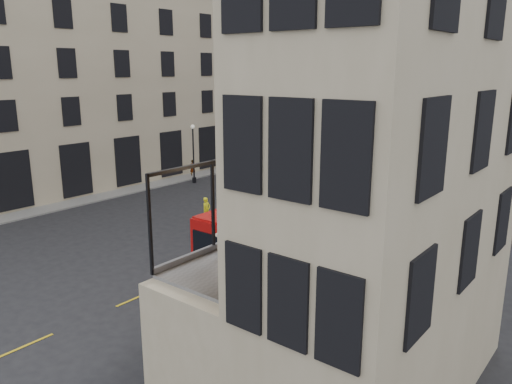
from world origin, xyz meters
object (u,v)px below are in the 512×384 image
Objects in this scene: street_lamp_b at (383,147)px; car_b at (426,182)px; cafe_table_mid at (285,215)px; traffic_light_far at (277,146)px; car_c at (283,169)px; cafe_table_far at (322,207)px; pedestrian_d at (437,177)px; traffic_light_near at (305,197)px; bus_far at (365,142)px; pedestrian_b at (352,150)px; bus_near at (276,231)px; cafe_chair_b at (320,240)px; bicycle at (256,222)px; pedestrian_c at (446,178)px; cyclist at (206,210)px; cafe_table_near at (224,241)px; pedestrian_a at (300,158)px; cafe_chair_d at (381,213)px; cafe_chair_a at (258,272)px; car_a at (294,187)px; pedestrian_e at (193,168)px; cafe_chair_c at (336,235)px; street_lamp_a at (194,157)px.

street_lamp_b reaches higher than car_b.
cafe_table_mid is at bearing -109.31° from car_b.
car_c is (2.87, -2.88, -1.69)m from traffic_light_far.
pedestrian_d is at bearing 100.02° from cafe_table_far.
traffic_light_near is 0.32× the size of bus_far.
bus_near is at bearing -89.40° from pedestrian_b.
cafe_table_far is 0.88× the size of cafe_chair_b.
bicycle is at bearing -85.27° from street_lamp_b.
cafe_table_far is (4.68, -3.41, 2.84)m from bus_near.
pedestrian_c is at bearing 9.45° from traffic_light_far.
bus_far is 6.93× the size of bicycle.
cafe_table_near is (13.05, -12.48, 4.15)m from cyclist.
car_b is 17.82m from bicycle.
traffic_light_far reaches higher than cyclist.
pedestrian_d is at bearing 15.61° from pedestrian_a.
cafe_table_far reaches higher than car_b.
cafe_chair_d reaches higher than pedestrian_d.
traffic_light_far is at bearing 128.61° from cafe_chair_b.
traffic_light_near is at bearing -88.96° from pedestrian_b.
cafe_chair_d reaches higher than street_lamp_b.
cafe_table_near is at bearing 157.00° from cafe_chair_a.
street_lamp_b is 24.20m from cyclist.
cafe_table_near is (14.25, -38.05, 2.44)m from bus_far.
bicycle is 14.37m from cafe_chair_d.
cyclist is 2.64× the size of cafe_table_far.
car_a is at bearing -41.40° from pedestrian_a.
pedestrian_b is 2.01× the size of cafe_table_mid.
traffic_light_near is at bearing 114.09° from cafe_table_near.
traffic_light_far is 2.30× the size of pedestrian_e.
pedestrian_b is at bearing 7.58° from cyclist.
cafe_table_mid is (0.01, 3.26, 0.10)m from cafe_table_near.
cafe_table_mid is (3.93, -30.09, 4.38)m from pedestrian_c.
pedestrian_c is 1.73× the size of cafe_chair_c.
street_lamp_a is 21.74m from bus_near.
traffic_light_near is at bearing 126.19° from cafe_table_far.
car_b is at bearing 127.86° from pedestrian_e.
bus_near is 14.83× the size of cafe_table_near.
cafe_table_far is at bearing -107.90° from car_b.
cafe_table_near is 6.91m from cafe_chair_d.
bicycle is at bearing 128.93° from cafe_chair_a.
pedestrian_b is 16.01m from pedestrian_d.
pedestrian_c is (15.57, -0.07, -0.10)m from pedestrian_a.
car_a is 11.76m from pedestrian_e.
car_a is 10.03m from cyclist.
cafe_table_far reaches higher than traffic_light_near.
bus_near reaches higher than cyclist.
car_a is at bearing 123.56° from cafe_table_mid.
cafe_chair_d reaches higher than pedestrian_e.
cafe_chair_c is (8.67, -11.46, 2.44)m from traffic_light_near.
traffic_light_far is at bearing 126.91° from cafe_table_mid.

